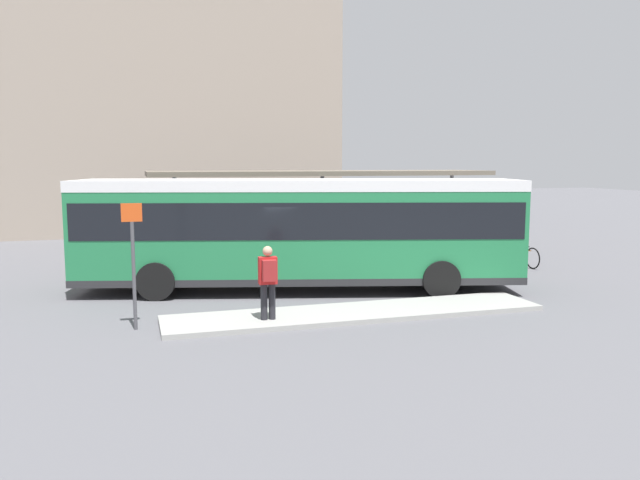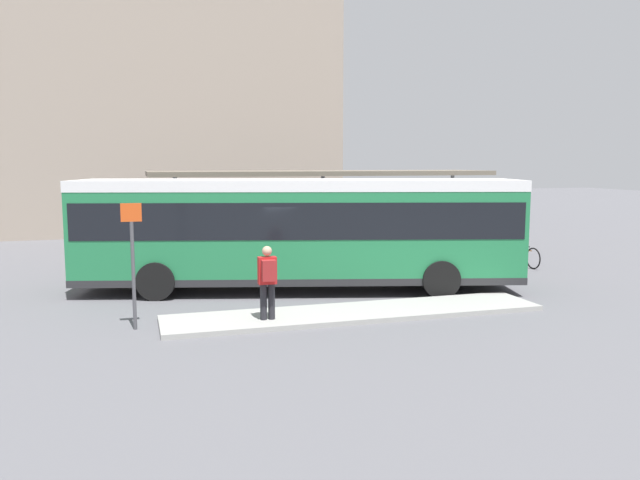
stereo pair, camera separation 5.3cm
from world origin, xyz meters
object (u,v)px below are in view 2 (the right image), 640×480
bicycle_red (498,252)px  pedestrian_waiting (268,278)px  bicycle_orange (524,256)px  bicycle_white (508,254)px  city_bus (300,226)px  platform_sign (133,260)px

bicycle_red → pedestrian_waiting: bearing=-58.3°
pedestrian_waiting → bicycle_orange: (10.37, 5.25, -0.70)m
bicycle_red → bicycle_white: bearing=-6.4°
pedestrian_waiting → bicycle_red: size_ratio=1.08×
bicycle_white → pedestrian_waiting: bearing=-58.9°
city_bus → platform_sign: city_bus is taller
bicycle_orange → bicycle_white: size_ratio=1.06×
bicycle_orange → platform_sign: bearing=106.5°
city_bus → bicycle_white: city_bus is taller
bicycle_white → platform_sign: bearing=-66.5°
city_bus → bicycle_orange: (8.66, 1.64, -1.48)m
pedestrian_waiting → platform_sign: (-2.90, 0.48, 0.47)m
bicycle_orange → city_bus: bearing=97.5°
city_bus → bicycle_orange: city_bus is taller
city_bus → pedestrian_waiting: size_ratio=7.52×
pedestrian_waiting → bicycle_orange: bearing=-61.2°
bicycle_white → bicycle_red: 0.74m
bicycle_white → bicycle_red: size_ratio=1.08×
platform_sign → bicycle_red: bearing=25.4°
city_bus → bicycle_white: bearing=30.4°
city_bus → bicycle_orange: size_ratio=7.15×
bicycle_white → platform_sign: (-13.12, -5.51, 1.19)m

